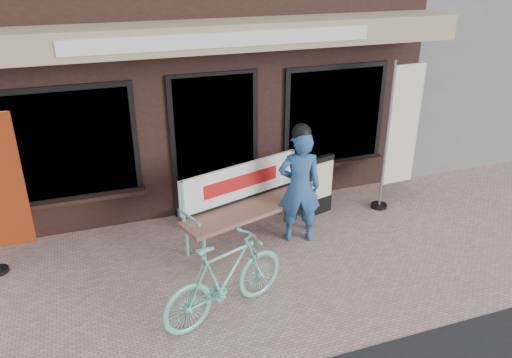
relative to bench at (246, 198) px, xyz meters
name	(u,v)px	position (x,y,z in m)	size (l,w,h in m)	color
ground	(259,279)	(-0.17, -0.99, -0.64)	(70.00, 70.00, 0.00)	#BD9890
bench	(246,198)	(0.00, 0.00, 0.00)	(2.09, 1.08, 1.10)	#66C8B0
person	(299,185)	(0.68, -0.25, 0.20)	(0.68, 0.53, 1.73)	#29558F
bicycle	(225,278)	(-0.74, -1.48, -0.16)	(0.45, 1.61, 0.97)	#66C8B0
nobori_red	(0,191)	(-3.05, 0.26, 0.48)	(0.64, 0.25, 2.17)	gray
nobori_cream	(400,134)	(2.55, 0.21, 0.57)	(0.69, 0.27, 2.35)	gray
menu_stand	(320,185)	(1.30, 0.34, -0.16)	(0.48, 0.21, 0.95)	black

